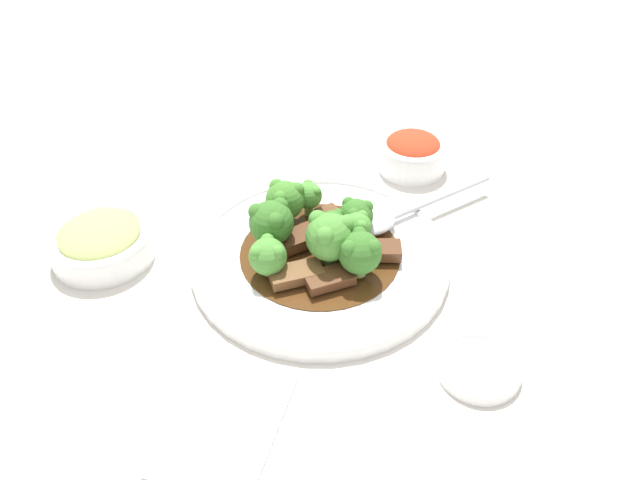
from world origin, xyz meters
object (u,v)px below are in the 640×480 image
beef_strip_0 (329,279)px  broccoli_floret_0 (330,236)px  broccoli_floret_4 (271,222)px  serving_spoon (387,218)px  beef_strip_2 (296,274)px  beef_strip_3 (375,250)px  beef_strip_4 (308,235)px  broccoli_floret_7 (333,224)px  main_plate (320,256)px  broccoli_floret_5 (360,252)px  broccoli_floret_1 (357,227)px  broccoli_floret_2 (268,256)px  side_bowl_appetizer (101,241)px  sauce_dish (479,367)px  broccoli_floret_3 (356,215)px  broccoli_floret_6 (285,199)px  broccoli_floret_8 (309,195)px  side_bowl_kimchi (412,152)px  beef_strip_1 (337,220)px

beef_strip_0 → broccoli_floret_0: bearing=-163.0°
broccoli_floret_4 → serving_spoon: (-0.08, 0.12, -0.03)m
beef_strip_2 → beef_strip_3: 0.10m
beef_strip_4 → broccoli_floret_7: (-0.00, 0.03, 0.02)m
main_plate → beef_strip_4: bearing=-124.6°
broccoli_floret_5 → beef_strip_2: bearing=-66.6°
broccoli_floret_1 → broccoli_floret_5: bearing=19.1°
broccoli_floret_1 → broccoli_floret_2: 0.11m
main_plate → beef_strip_3: (-0.01, 0.06, 0.02)m
main_plate → broccoli_floret_5: size_ratio=5.50×
broccoli_floret_0 → broccoli_floret_7: bearing=-169.4°
beef_strip_4 → beef_strip_0: bearing=36.2°
beef_strip_2 → beef_strip_3: bearing=131.1°
beef_strip_0 → broccoli_floret_2: bearing=-85.7°
beef_strip_3 → side_bowl_appetizer: side_bowl_appetizer is taller
beef_strip_2 → side_bowl_appetizer: 0.24m
sauce_dish → beef_strip_2: bearing=-104.4°
main_plate → broccoli_floret_4: broccoli_floret_4 is taller
serving_spoon → side_bowl_appetizer: bearing=-65.9°
broccoli_floret_0 → serving_spoon: size_ratio=0.35×
beef_strip_0 → broccoli_floret_3: 0.09m
broccoli_floret_1 → broccoli_floret_6: broccoli_floret_6 is taller
broccoli_floret_8 → serving_spoon: bearing=97.1°
beef_strip_0 → beef_strip_2: (0.00, -0.04, 0.00)m
broccoli_floret_1 → broccoli_floret_8: (-0.04, -0.07, -0.00)m
broccoli_floret_7 → beef_strip_4: bearing=-81.1°
side_bowl_appetizer → beef_strip_3: bearing=103.9°
broccoli_floret_1 → sauce_dish: bearing=51.7°
broccoli_floret_2 → broccoli_floret_3: bearing=142.7°
beef_strip_0 → broccoli_floret_5: bearing=130.6°
broccoli_floret_5 → side_bowl_appetizer: 0.30m
beef_strip_4 → broccoli_floret_0: size_ratio=1.17×
sauce_dish → side_bowl_appetizer: bearing=-95.1°
broccoli_floret_2 → broccoli_floret_4: broccoli_floret_4 is taller
main_plate → side_bowl_kimchi: size_ratio=3.16×
broccoli_floret_4 → broccoli_floret_5: broccoli_floret_4 is taller
main_plate → sauce_dish: (0.10, 0.19, -0.00)m
beef_strip_4 → sauce_dish: size_ratio=0.90×
broccoli_floret_4 → broccoli_floret_6: broccoli_floret_4 is taller
broccoli_floret_2 → beef_strip_1: bearing=156.2°
broccoli_floret_7 → side_bowl_appetizer: (0.08, -0.26, -0.02)m
broccoli_floret_0 → broccoli_floret_3: broccoli_floret_0 is taller
beef_strip_1 → beef_strip_2: bearing=-8.3°
main_plate → broccoli_floret_0: broccoli_floret_0 is taller
beef_strip_1 → broccoli_floret_7: size_ratio=1.23×
main_plate → beef_strip_3: bearing=100.1°
beef_strip_2 → broccoli_floret_7: bearing=163.6°
main_plate → broccoli_floret_7: 0.04m
broccoli_floret_3 → serving_spoon: size_ratio=0.25×
beef_strip_0 → beef_strip_2: 0.04m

